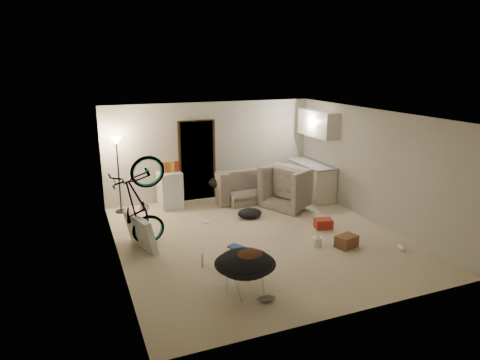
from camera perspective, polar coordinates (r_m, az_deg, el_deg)
name	(u,v)px	position (r m, az deg, el deg)	size (l,w,h in m)	color
floor	(258,238)	(8.83, 2.44, -7.72)	(5.50, 6.00, 0.02)	beige
ceiling	(260,114)	(8.18, 2.64, 8.74)	(5.50, 6.00, 0.02)	white
wall_back	(211,151)	(11.15, -3.88, 3.94)	(5.50, 0.02, 2.50)	beige
wall_front	(352,233)	(5.95, 14.68, -6.86)	(5.50, 0.02, 2.50)	beige
wall_left	(114,194)	(7.74, -16.43, -1.82)	(0.02, 6.00, 2.50)	beige
wall_right	(373,166)	(9.86, 17.32, 1.75)	(0.02, 6.00, 2.50)	beige
doorway	(197,161)	(11.05, -5.76, 2.57)	(0.85, 0.10, 2.04)	black
door_trim	(197,161)	(11.02, -5.72, 2.54)	(0.97, 0.04, 2.10)	#322211
floor_lamp	(117,159)	(10.31, -16.03, 2.76)	(0.28, 0.28, 1.81)	black
kitchen_counter	(311,181)	(11.45, 9.45, -0.11)	(0.60, 1.50, 0.88)	beige
counter_top	(312,164)	(11.33, 9.55, 2.13)	(0.64, 1.54, 0.04)	gray
kitchen_uppers	(318,124)	(11.21, 10.36, 7.42)	(0.38, 1.40, 0.65)	beige
sofa	(254,187)	(11.21, 1.83, -0.89)	(2.17, 0.85, 0.63)	#3B433D
armchair	(294,190)	(10.77, 7.25, -1.36)	(1.16, 1.01, 0.75)	#3B433D
bicycle	(140,224)	(8.39, -13.19, -5.73)	(0.65, 1.86, 0.98)	black
book_asset	(202,268)	(7.62, -5.09, -11.56)	(0.18, 0.25, 0.02)	#A82A19
mini_fridge	(170,190)	(10.61, -9.31, -1.30)	(0.53, 0.53, 0.90)	white
snack_box_0	(162,169)	(10.43, -10.35, 1.51)	(0.10, 0.07, 0.30)	#A82A19
snack_box_1	(167,168)	(10.45, -9.70, 1.57)	(0.10, 0.07, 0.30)	#BF4B17
snack_box_2	(172,168)	(10.48, -9.06, 1.63)	(0.10, 0.07, 0.30)	gold
snack_box_3	(177,167)	(10.50, -8.43, 1.69)	(0.10, 0.07, 0.30)	#A82A19
saucer_chair	(245,269)	(6.70, 0.68, -11.75)	(0.95, 0.95, 0.67)	silver
hoodie	(249,257)	(6.60, 1.20, -10.24)	(0.48, 0.40, 0.22)	#482B19
sofa_drape	(219,182)	(10.81, -2.77, -0.28)	(0.56, 0.46, 0.28)	black
tv_box	(140,232)	(8.46, -13.13, -6.72)	(0.12, 1.00, 0.66)	silver
drink_case_a	(346,241)	(8.61, 14.01, -7.93)	(0.40, 0.29, 0.23)	brown
drink_case_b	(323,224)	(9.43, 11.06, -5.73)	(0.36, 0.27, 0.21)	#A82A19
juicer	(317,241)	(8.54, 10.27, -7.99)	(0.18, 0.18, 0.25)	white
newspaper	(249,205)	(10.75, 1.22, -3.35)	(0.44, 0.57, 0.01)	beige
book_blue	(236,247)	(8.35, -0.50, -8.94)	(0.22, 0.30, 0.03)	#2B489C
book_white	(205,221)	(9.68, -4.65, -5.52)	(0.18, 0.23, 0.02)	silver
shoe_2	(247,260)	(7.75, 0.93, -10.66)	(0.28, 0.11, 0.10)	#2B489C
shoe_3	(266,299)	(6.63, 3.52, -15.52)	(0.29, 0.12, 0.11)	slate
shoe_4	(401,247)	(8.82, 20.71, -8.36)	(0.27, 0.11, 0.10)	white
clothes_lump_a	(250,213)	(9.91, 1.29, -4.44)	(0.58, 0.50, 0.19)	black
clothes_lump_c	(257,255)	(7.92, 2.27, -10.01)	(0.38, 0.32, 0.12)	silver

